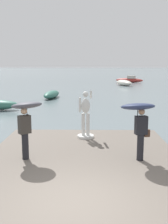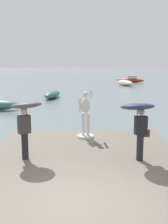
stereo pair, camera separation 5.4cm
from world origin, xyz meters
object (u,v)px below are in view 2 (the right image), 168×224
(statue_white_figure, at_px, (86,118))
(onlooker_right, at_px, (138,115))
(boat_far, at_px, (125,83))
(onlooker_left, at_px, (26,114))
(boat_near, at_px, (52,94))
(boat_mid, at_px, (130,80))

(statue_white_figure, bearing_deg, onlooker_right, -57.65)
(onlooker_right, bearing_deg, boat_far, 83.60)
(onlooker_left, distance_m, boat_near, 19.52)
(boat_near, height_order, boat_far, boat_far)
(statue_white_figure, relative_size, boat_far, 0.43)
(statue_white_figure, xyz_separation_m, boat_near, (-3.76, 16.70, -0.89))
(statue_white_figure, distance_m, boat_far, 33.88)
(onlooker_left, bearing_deg, onlooker_right, -1.47)
(boat_mid, height_order, boat_far, boat_mid)
(statue_white_figure, height_order, boat_near, statue_white_figure)
(onlooker_left, height_order, boat_mid, onlooker_left)
(boat_near, xyz_separation_m, boat_mid, (11.55, 24.28, 0.09))
(onlooker_left, bearing_deg, statue_white_figure, 54.34)
(statue_white_figure, distance_m, onlooker_left, 3.35)
(boat_mid, relative_size, boat_far, 1.13)
(onlooker_left, relative_size, boat_mid, 0.37)
(boat_far, bearing_deg, onlooker_left, -102.08)
(boat_far, bearing_deg, boat_near, -119.83)
(onlooker_right, distance_m, boat_mid, 44.18)
(onlooker_right, xyz_separation_m, boat_mid, (6.04, 43.75, -1.45))
(boat_near, distance_m, boat_far, 19.21)
(onlooker_left, bearing_deg, boat_mid, 77.47)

